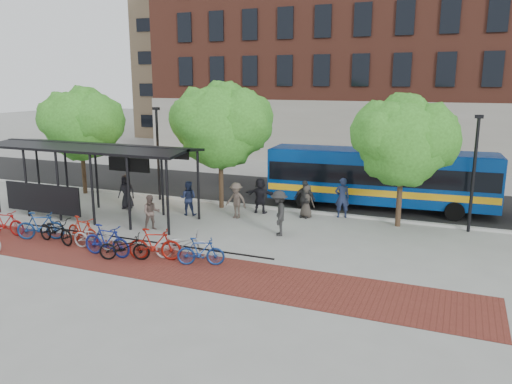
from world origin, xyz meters
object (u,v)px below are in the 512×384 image
at_px(bus, 380,176).
at_px(pedestrian_4, 305,199).
at_px(lamp_post_left, 158,151).
at_px(bike_9, 155,244).
at_px(tree_a, 82,121).
at_px(bike_7, 107,241).
at_px(pedestrian_7, 342,198).
at_px(lamp_post_right, 474,170).
at_px(bus_shelter, 91,155).
at_px(tree_b, 222,122).
at_px(tree_c, 405,138).
at_px(pedestrian_5, 260,195).
at_px(bike_6, 94,237).
at_px(bike_8, 124,247).
at_px(pedestrian_0, 127,192).
at_px(bike_5, 83,230).
at_px(pedestrian_2, 188,198).
at_px(pedestrian_8, 151,213).
at_px(pedestrian_9, 279,213).
at_px(pedestrian_6, 306,201).
at_px(pedestrian_3, 236,200).
at_px(bike_3, 40,226).
at_px(bike_4, 56,230).
at_px(bike_11, 201,252).
at_px(bike_1, 5,223).
at_px(bike_10, 182,245).

height_order(bus, pedestrian_4, bus).
bearing_deg(lamp_post_left, bike_9, -57.96).
distance_m(tree_a, bike_7, 12.29).
bearing_deg(pedestrian_7, lamp_post_right, 156.15).
xyz_separation_m(bus_shelter, tree_b, (5.23, 3.83, 1.46)).
height_order(tree_c, pedestrian_5, tree_c).
bearing_deg(bike_6, lamp_post_left, 12.25).
bearing_deg(bike_6, bike_8, -109.88).
height_order(tree_a, lamp_post_right, tree_a).
xyz_separation_m(bike_8, pedestrian_0, (-4.63, 6.40, 0.40)).
distance_m(bike_5, pedestrian_2, 5.82).
bearing_deg(bike_6, pedestrian_8, -14.62).
bearing_deg(bike_7, bike_6, 64.51).
bearing_deg(tree_b, bus_shelter, -143.79).
bearing_deg(tree_a, pedestrian_0, -25.11).
bearing_deg(tree_a, tree_c, -0.00).
xyz_separation_m(lamp_post_right, pedestrian_9, (-7.59, -3.67, -1.76)).
relative_size(pedestrian_7, pedestrian_9, 1.00).
relative_size(pedestrian_5, pedestrian_6, 1.10).
height_order(tree_c, bike_6, tree_c).
height_order(tree_c, pedestrian_3, tree_c).
bearing_deg(bus_shelter, pedestrian_8, -14.23).
bearing_deg(bike_8, bike_6, 52.70).
distance_m(lamp_post_left, pedestrian_2, 4.30).
relative_size(bus, pedestrian_4, 6.28).
relative_size(bus_shelter, lamp_post_right, 2.07).
bearing_deg(bike_5, pedestrian_9, -47.92).
xyz_separation_m(bike_3, bike_4, (0.94, -0.12, -0.05)).
bearing_deg(bike_11, bike_3, 68.56).
xyz_separation_m(tree_b, pedestrian_2, (-0.95, -2.00, -3.60)).
xyz_separation_m(tree_c, bike_1, (-15.57, -7.93, -3.50)).
height_order(lamp_post_left, bike_3, lamp_post_left).
distance_m(bike_1, bike_10, 8.55).
xyz_separation_m(bus_shelter, bike_1, (-1.35, -4.10, -2.44)).
distance_m(pedestrian_4, pedestrian_7, 1.82).
distance_m(tree_b, lamp_post_left, 4.45).
bearing_deg(bike_9, bike_6, 69.97).
distance_m(lamp_post_left, pedestrian_0, 3.01).
height_order(tree_b, bike_4, tree_b).
distance_m(bike_11, pedestrian_7, 8.96).
relative_size(bike_4, bike_11, 1.21).
relative_size(tree_c, bike_9, 2.94).
distance_m(bike_4, bike_7, 3.00).
relative_size(bike_8, pedestrian_5, 1.05).
bearing_deg(pedestrian_2, pedestrian_6, -175.49).
bearing_deg(bike_11, bike_6, 69.63).
relative_size(pedestrian_0, pedestrian_2, 1.04).
relative_size(bike_5, pedestrian_2, 1.10).
height_order(tree_a, lamp_post_left, tree_a).
bearing_deg(bike_11, pedestrian_3, -7.59).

